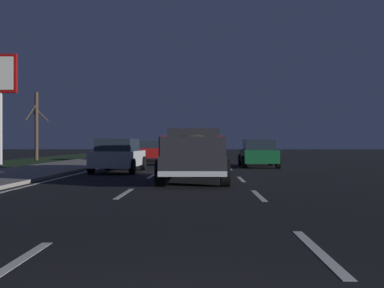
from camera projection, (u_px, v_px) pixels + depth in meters
The scene contains 11 objects.
ground at pixel (198, 164), 28.79m from camera, with size 144.00×144.00×0.00m, color black.
sidewalk_shoulder at pixel (84, 163), 28.97m from camera, with size 108.00×4.00×0.12m, color gray.
grass_verge at pixel (9, 164), 29.09m from camera, with size 108.00×6.00×0.01m, color #1E3819.
lane_markings at pixel (156, 162), 31.86m from camera, with size 108.00×7.04×0.01m.
pickup_truck at pixel (193, 153), 15.42m from camera, with size 5.44×2.32×1.87m.
sedan_silver at pixel (119, 155), 20.49m from camera, with size 4.44×2.09×1.54m.
sedan_red at pixel (151, 151), 33.29m from camera, with size 4.43×2.06×1.54m.
sedan_green at pixel (258, 153), 24.76m from camera, with size 4.44×2.08×1.54m.
sedan_black at pixel (201, 149), 43.17m from camera, with size 4.43×2.08×1.54m.
gas_price_sign at pixel (0, 83), 24.92m from camera, with size 0.27×1.90×6.39m.
bare_tree_far at pixel (36, 125), 34.81m from camera, with size 2.03×1.17×5.39m.
Camera 1 is at (-1.78, -0.33, 1.33)m, focal length 41.27 mm.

